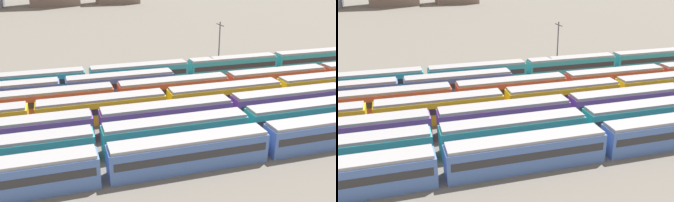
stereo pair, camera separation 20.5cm
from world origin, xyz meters
The scene contains 8 objects.
train_track_0 centered at (38.56, 0.00, 1.90)m, with size 112.50×3.06×3.75m.
train_track_1 centered at (29.28, 5.20, 1.90)m, with size 93.60×3.06×3.75m.
train_track_2 centered at (39.14, 10.40, 1.90)m, with size 112.50×3.06×3.75m.
train_track_3 centered at (40.61, 15.60, 1.90)m, with size 93.60×3.06×3.75m.
train_track_4 centered at (33.94, 20.80, 1.90)m, with size 93.60×3.06×3.75m.
train_track_5 centered at (7.29, 26.00, 1.90)m, with size 55.80×3.06×3.75m.
train_track_6 centered at (30.62, 31.20, 1.90)m, with size 93.60×3.06×3.75m.
catenary_pole_1 centered at (47.75, 34.16, 5.63)m, with size 0.24×3.20×10.17m.
Camera 2 is at (16.22, -35.18, 22.00)m, focal length 40.90 mm.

